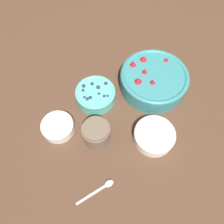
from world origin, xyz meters
The scene contains 7 objects.
ground_plane centered at (0.00, 0.00, 0.00)m, with size 4.00×4.00×0.00m, color #4C3323.
bowl_strawberries centered at (-0.17, -0.06, 0.05)m, with size 0.27×0.27×0.10m.
bowl_blueberries centered at (0.05, -0.13, 0.03)m, with size 0.15×0.15×0.06m.
bowl_bananas centered at (-0.03, 0.13, 0.03)m, with size 0.15×0.15×0.05m.
bowl_cream centered at (0.24, -0.10, 0.03)m, with size 0.12×0.12×0.05m.
jar_chocolate centered at (0.14, 0.01, 0.04)m, with size 0.10×0.10×0.09m.
spoon centered at (0.22, 0.17, 0.00)m, with size 0.14×0.02×0.01m.
Camera 1 is at (0.26, 0.29, 0.75)m, focal length 35.00 mm.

